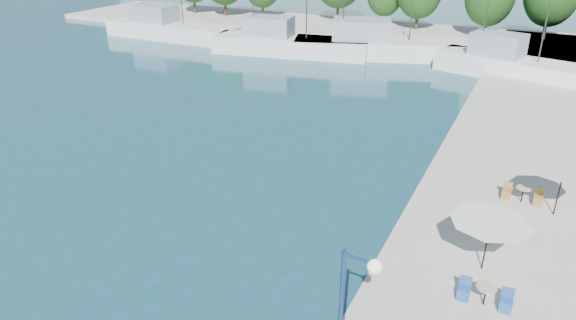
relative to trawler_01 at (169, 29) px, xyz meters
The scene contains 10 objects.
quay_far 25.57m from the trawler_01, 29.44° to the left, with size 90.00×16.00×0.60m, color #B0A99F.
trawler_01 is the anchor object (origin of this frame).
trawler_02 16.40m from the trawler_01, ahead, with size 16.96×7.14×10.20m.
trawler_03 26.03m from the trawler_01, ahead, with size 20.04×11.06×10.20m.
trawler_04 38.73m from the trawler_01, ahead, with size 15.06×7.49×10.20m.
umbrella_white 51.23m from the trawler_01, 38.47° to the right, with size 3.01×3.01×2.09m.
umbrella_cream 49.91m from the trawler_01, 31.63° to the right, with size 2.72×2.72×2.25m.
cafe_table_02 52.82m from the trawler_01, 40.07° to the right, with size 1.82×0.70×0.76m.
cafe_table_03 48.37m from the trawler_01, 31.91° to the right, with size 1.82×0.70×0.76m.
street_lamp 54.95m from the trawler_01, 46.78° to the right, with size 1.04×0.36×5.03m.
Camera 1 is at (10.33, 4.75, 12.72)m, focal length 32.00 mm.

